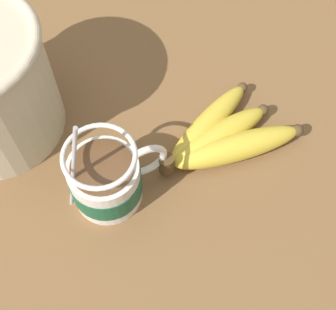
% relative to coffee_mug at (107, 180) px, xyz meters
% --- Properties ---
extents(table, '(1.33, 1.33, 0.03)m').
position_rel_coffee_mug_xyz_m(table, '(0.04, 0.01, -0.06)').
color(table, brown).
rests_on(table, ground).
extents(coffee_mug, '(0.13, 0.09, 0.17)m').
position_rel_coffee_mug_xyz_m(coffee_mug, '(0.00, 0.00, 0.00)').
color(coffee_mug, white).
rests_on(coffee_mug, table).
extents(banana_bunch, '(0.20, 0.13, 0.04)m').
position_rel_coffee_mug_xyz_m(banana_bunch, '(0.17, 0.01, -0.02)').
color(banana_bunch, '#4C381E').
rests_on(banana_bunch, table).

